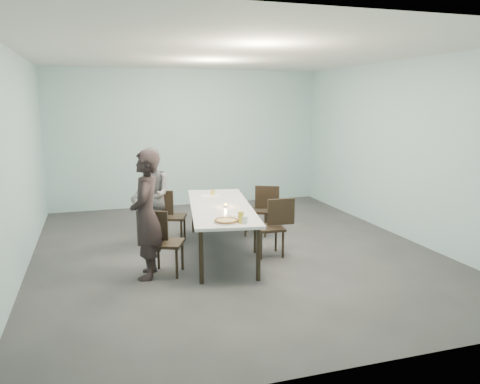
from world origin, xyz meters
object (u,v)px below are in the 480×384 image
object	(u,v)px
chair_far_right	(261,207)
beer_glass	(241,217)
pizza	(226,221)
amber_tumbler	(213,193)
water_tumbler	(245,220)
tealight	(225,206)
side_plate	(236,215)
chair_near_left	(161,238)
chair_far_left	(167,213)
chair_near_right	(274,223)
diner_far	(151,196)
diner_near	(146,215)
table	(221,209)

from	to	relation	value
chair_far_right	beer_glass	size ratio (longest dim) A/B	5.80
pizza	amber_tumbler	distance (m)	1.83
water_tumbler	tealight	bearing A→B (deg)	89.19
pizza	side_plate	xyz separation A→B (m)	(0.23, 0.33, -0.01)
beer_glass	amber_tumbler	bearing A→B (deg)	86.98
chair_far_right	amber_tumbler	world-z (taller)	chair_far_right
chair_near_left	pizza	size ratio (longest dim) A/B	2.56
pizza	amber_tumbler	xyz separation A→B (m)	(0.27, 1.81, 0.02)
tealight	chair_far_left	bearing A→B (deg)	128.25
tealight	amber_tumbler	distance (m)	0.95
chair_far_right	water_tumbler	bearing A→B (deg)	88.04
chair_far_right	chair_near_left	bearing A→B (deg)	59.50
chair_near_right	chair_far_right	size ratio (longest dim) A/B	1.00
diner_far	amber_tumbler	xyz separation A→B (m)	(1.03, -0.04, 0.00)
chair_far_left	diner_far	world-z (taller)	diner_far
chair_near_left	water_tumbler	xyz separation A→B (m)	(1.03, -0.49, 0.29)
chair_far_left	diner_far	xyz separation A→B (m)	(-0.26, 0.07, 0.29)
chair_far_right	tealight	bearing A→B (deg)	68.97
chair_far_left	side_plate	world-z (taller)	chair_far_left
chair_near_left	side_plate	xyz separation A→B (m)	(1.04, -0.04, 0.25)
diner_near	water_tumbler	distance (m)	1.29
chair_far_right	beer_glass	distance (m)	2.11
table	chair_near_left	bearing A→B (deg)	-148.04
side_plate	beer_glass	size ratio (longest dim) A/B	1.20
chair_near_left	beer_glass	bearing A→B (deg)	-2.19
diner_far	pizza	xyz separation A→B (m)	(0.76, -1.86, -0.02)
table	pizza	bearing A→B (deg)	-100.81
amber_tumbler	table	bearing A→B (deg)	-95.66
side_plate	water_tumbler	size ratio (longest dim) A/B	2.00
table	chair_far_left	world-z (taller)	chair_far_left
diner_far	beer_glass	distance (m)	2.16
chair_far_right	table	bearing A→B (deg)	63.20
chair_near_right	diner_far	world-z (taller)	diner_far
diner_far	side_plate	bearing A→B (deg)	23.79
diner_far	pizza	bearing A→B (deg)	13.10
table	water_tumbler	size ratio (longest dim) A/B	30.14
tealight	amber_tumbler	world-z (taller)	amber_tumbler
chair_far_left	amber_tumbler	size ratio (longest dim) A/B	10.88
water_tumbler	chair_far_right	bearing A→B (deg)	64.27
chair_far_left	pizza	size ratio (longest dim) A/B	2.56
chair_near_right	water_tumbler	world-z (taller)	chair_near_right
chair_far_left	chair_far_right	size ratio (longest dim) A/B	1.00
chair_near_right	water_tumbler	xyz separation A→B (m)	(-0.71, -0.76, 0.29)
diner_near	tealight	xyz separation A→B (m)	(1.23, 0.55, -0.08)
diner_near	beer_glass	size ratio (longest dim) A/B	11.28
chair_near_right	pizza	size ratio (longest dim) A/B	2.56
table	diner_far	world-z (taller)	diner_far
table	side_plate	size ratio (longest dim) A/B	15.07
chair_far_left	side_plate	xyz separation A→B (m)	(0.73, -1.46, 0.25)
chair_near_right	diner_far	xyz separation A→B (m)	(-1.69, 1.21, 0.29)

